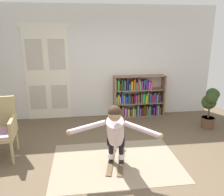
{
  "coord_description": "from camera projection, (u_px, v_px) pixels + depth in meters",
  "views": [
    {
      "loc": [
        -0.54,
        -3.46,
        2.25
      ],
      "look_at": [
        0.01,
        0.64,
        1.05
      ],
      "focal_mm": 37.02,
      "sensor_mm": 36.0,
      "label": 1
    }
  ],
  "objects": [
    {
      "name": "bookshelf",
      "position": [
        138.0,
        98.0,
        6.24
      ],
      "size": [
        1.38,
        0.3,
        1.12
      ],
      "color": "#846048",
      "rests_on": "ground"
    },
    {
      "name": "skis_pair",
      "position": [
        116.0,
        160.0,
        4.15
      ],
      "size": [
        0.47,
        0.97,
        0.07
      ],
      "color": "brown",
      "rests_on": "rug"
    },
    {
      "name": "person_skier",
      "position": [
        115.0,
        131.0,
        3.75
      ],
      "size": [
        1.45,
        0.81,
        1.1
      ],
      "color": "white",
      "rests_on": "skis_pair"
    },
    {
      "name": "rug",
      "position": [
        116.0,
        162.0,
        4.12
      ],
      "size": [
        2.24,
        1.55,
        0.01
      ],
      "primitive_type": "cube",
      "color": "gray",
      "rests_on": "ground"
    },
    {
      "name": "potted_plant",
      "position": [
        210.0,
        103.0,
        5.47
      ],
      "size": [
        0.38,
        0.44,
        0.97
      ],
      "color": "brown",
      "rests_on": "ground"
    },
    {
      "name": "double_door",
      "position": [
        47.0,
        73.0,
        5.89
      ],
      "size": [
        1.22,
        0.05,
        2.45
      ],
      "color": "silver",
      "rests_on": "ground"
    },
    {
      "name": "ground_plane",
      "position": [
        117.0,
        166.0,
        3.99
      ],
      "size": [
        7.2,
        7.2,
        0.0
      ],
      "primitive_type": "plane",
      "color": "brown"
    },
    {
      "name": "back_wall",
      "position": [
        102.0,
        63.0,
        6.06
      ],
      "size": [
        6.0,
        0.1,
        2.9
      ],
      "primitive_type": "cube",
      "color": "silver",
      "rests_on": "ground"
    }
  ]
}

